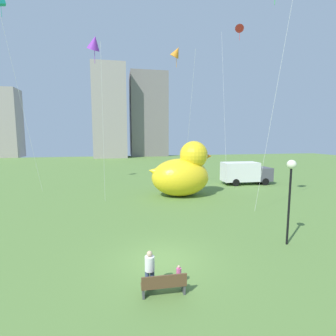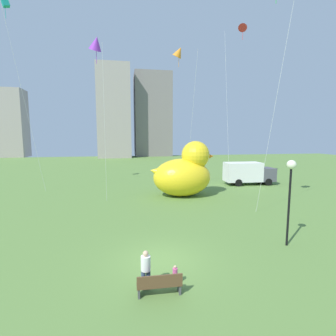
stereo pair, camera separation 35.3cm
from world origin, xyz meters
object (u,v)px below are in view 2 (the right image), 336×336
Objects in this scene: park_bench at (160,284)px; kite_purple at (96,44)px; person_adult at (146,268)px; lamppost at (291,179)px; person_child at (175,274)px; kite_orange at (179,52)px; kite_red at (243,26)px; kite_teal at (5,3)px; giant_inflatable_duck at (184,173)px; box_truck at (248,173)px.

park_bench is 0.12× the size of kite_purple.
lamppost is at bearing 18.04° from person_adult.
person_child is 0.05× the size of kite_orange.
kite_teal is (-26.84, -2.13, -0.59)m from kite_red.
park_bench is 26.46m from kite_orange.
kite_teal reaches higher than giant_inflatable_duck.
person_child is 0.13× the size of box_truck.
kite_red is 1.41× the size of kite_purple.
kite_orange is (-2.36, 17.66, 12.02)m from lamppost.
person_adult is 0.08× the size of kite_red.
box_truck is (14.95, 20.07, 0.57)m from person_adult.
kite_teal reaches higher than lamppost.
kite_orange is (-9.11, 0.27, 14.37)m from box_truck.
giant_inflatable_duck is (4.91, 15.99, 1.94)m from park_bench.
box_truck is at bearing 54.92° from park_bench.
lamppost is (7.73, 3.22, 3.32)m from park_bench.
kite_purple is at bearing -161.86° from box_truck.
kite_teal is at bearing -179.46° from kite_orange.
kite_teal is (-27.15, 0.10, 18.08)m from box_truck.
kite_red is (14.65, 22.29, 19.23)m from person_adult.
person_adult is 1.91× the size of person_child.
kite_purple is (-2.89, 14.22, 13.23)m from person_adult.
box_truck is 17.02m from kite_orange.
person_adult is at bearing -58.84° from kite_teal.
box_truck is at bearing -1.67° from kite_orange.
box_truck is 18.80m from kite_red.
lamppost is 19.05m from kite_purple.
kite_purple is (-4.11, 14.16, 13.65)m from person_child.
kite_orange is at bearing 0.54° from kite_teal.
person_child is 24.29m from box_truck.
lamppost is at bearing -77.57° from giant_inflatable_duck.
person_adult reaches higher than person_child.
kite_red reaches higher than box_truck.
kite_teal is at bearing 123.69° from person_child.
kite_purple is (-8.28, -1.22, 11.70)m from giant_inflatable_duck.
box_truck reaches higher than park_bench.
person_child is 20.10m from kite_purple.
kite_orange reaches higher than giant_inflatable_duck.
person_child is at bearing -102.87° from kite_orange.
kite_orange is 0.82× the size of kite_teal.
person_adult is at bearing -123.31° from kite_red.
park_bench is at bearing -121.81° from kite_red.
park_bench is at bearing -125.08° from box_truck.
giant_inflatable_duck is (4.18, 15.38, 1.95)m from person_child.
kite_orange is at bearing 84.68° from giant_inflatable_duck.
park_bench is 0.09× the size of kite_teal.
box_truck is at bearing -82.13° from kite_red.
lamppost is (6.99, 2.62, 3.33)m from person_child.
kite_purple is at bearing -145.02° from kite_orange.
kite_purple is (-17.54, -8.07, -6.00)m from kite_red.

